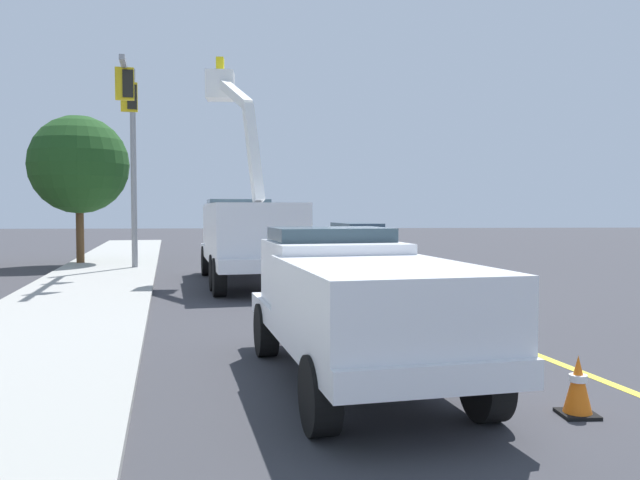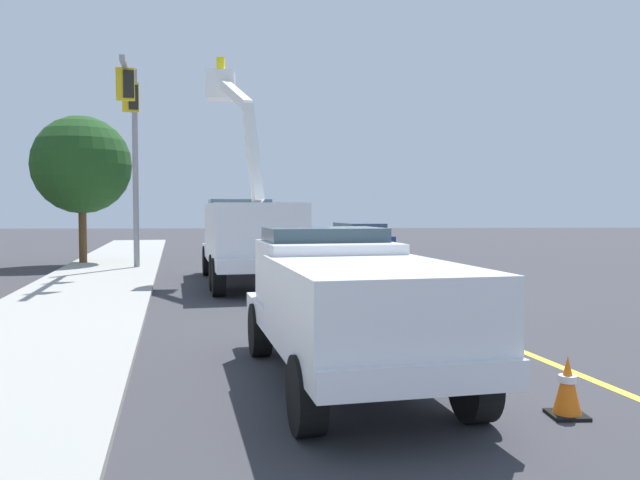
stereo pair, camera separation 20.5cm
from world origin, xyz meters
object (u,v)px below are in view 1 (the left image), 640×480
(passing_minivan, at_px, (357,238))
(traffic_cone_leading, at_px, (578,386))
(traffic_signal_mast, at_px, (131,130))
(utility_bucket_truck, at_px, (247,232))
(traffic_cone_mid_front, at_px, (355,290))
(traffic_cone_mid_rear, at_px, (280,260))
(service_pickup_truck, at_px, (357,301))

(passing_minivan, distance_m, traffic_cone_leading, 23.09)
(traffic_cone_leading, distance_m, traffic_signal_mast, 19.00)
(utility_bucket_truck, distance_m, traffic_cone_mid_front, 5.97)
(passing_minivan, xyz_separation_m, traffic_cone_mid_rear, (-5.09, 3.68, -0.62))
(service_pickup_truck, bearing_deg, utility_bucket_truck, 9.72)
(utility_bucket_truck, distance_m, traffic_cone_leading, 14.11)
(utility_bucket_truck, relative_size, traffic_signal_mast, 1.11)
(traffic_cone_leading, distance_m, traffic_cone_mid_rear, 18.29)
(utility_bucket_truck, distance_m, service_pickup_truck, 12.02)
(passing_minivan, height_order, traffic_signal_mast, traffic_signal_mast)
(traffic_cone_leading, bearing_deg, traffic_cone_mid_rear, 10.47)
(passing_minivan, distance_m, traffic_cone_mid_front, 14.97)
(utility_bucket_truck, relative_size, passing_minivan, 1.68)
(utility_bucket_truck, distance_m, traffic_signal_mast, 6.22)
(traffic_cone_leading, relative_size, traffic_cone_mid_front, 0.85)
(traffic_cone_mid_front, height_order, traffic_cone_mid_rear, traffic_cone_mid_front)
(traffic_cone_leading, xyz_separation_m, traffic_signal_mast, (16.26, 8.57, 4.82))
(service_pickup_truck, relative_size, traffic_cone_leading, 8.46)
(traffic_cone_mid_front, bearing_deg, utility_bucket_truck, 28.75)
(passing_minivan, bearing_deg, traffic_cone_leading, 179.12)
(passing_minivan, bearing_deg, traffic_cone_mid_front, 172.67)
(traffic_cone_mid_front, bearing_deg, traffic_signal_mast, 41.18)
(traffic_cone_mid_front, bearing_deg, service_pickup_truck, 173.35)
(passing_minivan, height_order, traffic_cone_leading, passing_minivan)
(traffic_cone_mid_rear, bearing_deg, passing_minivan, -35.87)
(service_pickup_truck, xyz_separation_m, traffic_cone_mid_rear, (16.46, 0.99, -0.77))
(traffic_cone_mid_front, distance_m, traffic_cone_mid_rear, 9.91)
(traffic_cone_mid_front, relative_size, traffic_cone_mid_rear, 1.13)
(passing_minivan, bearing_deg, traffic_cone_mid_rear, 144.13)
(passing_minivan, distance_m, traffic_cone_mid_rear, 6.31)
(utility_bucket_truck, relative_size, service_pickup_truck, 1.45)
(utility_bucket_truck, height_order, traffic_cone_leading, utility_bucket_truck)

